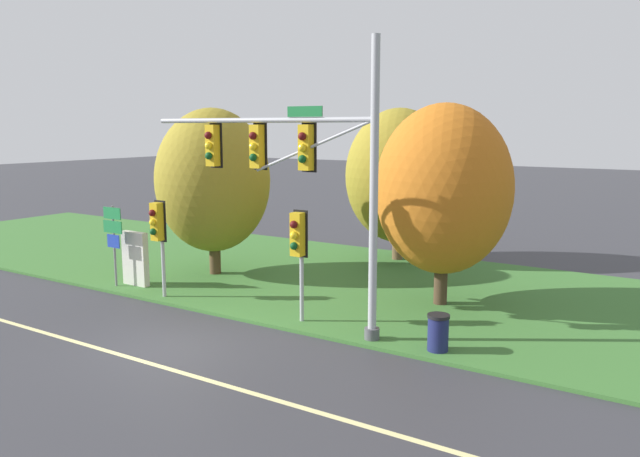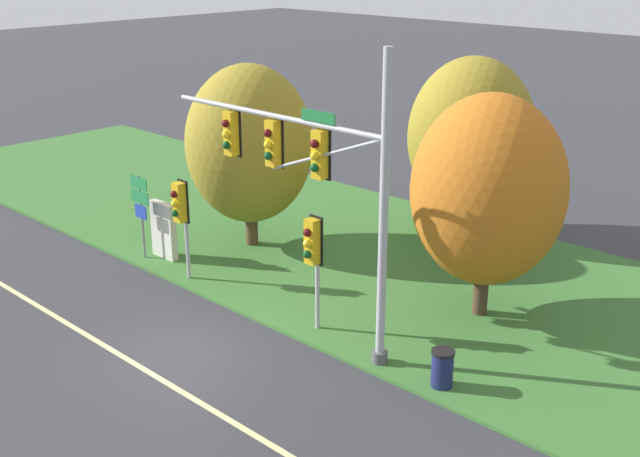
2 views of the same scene
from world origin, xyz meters
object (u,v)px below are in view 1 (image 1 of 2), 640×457
route_sign_post (113,234)px  tree_left_of_mast (399,176)px  tree_nearest_road (213,181)px  tree_behind_signpost (444,190)px  pedestrian_signal_near_kerb (298,241)px  trash_bin (438,332)px  info_kiosk (135,259)px  traffic_signal_mast (300,165)px  pedestrian_signal_further_along (158,228)px

route_sign_post → tree_left_of_mast: 11.48m
tree_nearest_road → tree_behind_signpost: tree_behind_signpost is taller
pedestrian_signal_near_kerb → trash_bin: bearing=0.1°
route_sign_post → info_kiosk: route_sign_post is taller
tree_nearest_road → tree_left_of_mast: (4.70, 6.11, -0.03)m
pedestrian_signal_near_kerb → tree_left_of_mast: (-1.39, 9.36, 1.16)m
tree_left_of_mast → tree_behind_signpost: tree_left_of_mast is taller
info_kiosk → trash_bin: info_kiosk is taller
pedestrian_signal_near_kerb → route_sign_post: bearing=-179.4°
traffic_signal_mast → tree_left_of_mast: traffic_signal_mast is taller
pedestrian_signal_further_along → route_sign_post: (-2.45, 0.21, -0.45)m
pedestrian_signal_near_kerb → tree_nearest_road: tree_nearest_road is taller
route_sign_post → trash_bin: (11.95, 0.08, -1.39)m
tree_nearest_road → tree_behind_signpost: 8.80m
traffic_signal_mast → route_sign_post: (-7.89, 0.06, -2.64)m
tree_behind_signpost → route_sign_post: bearing=-158.7°
route_sign_post → tree_nearest_road: bearing=63.7°
traffic_signal_mast → tree_nearest_road: bearing=151.6°
tree_nearest_road → tree_left_of_mast: 7.71m
pedestrian_signal_further_along → tree_behind_signpost: (7.96, 4.28, 1.30)m
trash_bin → tree_behind_signpost: bearing=111.1°
pedestrian_signal_near_kerb → info_kiosk: pedestrian_signal_near_kerb is taller
pedestrian_signal_near_kerb → trash_bin: pedestrian_signal_near_kerb is taller
tree_left_of_mast → tree_behind_signpost: 6.73m
route_sign_post → trash_bin: size_ratio=3.04×
route_sign_post → tree_left_of_mast: size_ratio=0.45×
pedestrian_signal_near_kerb → tree_nearest_road: (-6.09, 3.25, 1.19)m
pedestrian_signal_further_along → tree_nearest_road: size_ratio=0.51×
traffic_signal_mast → pedestrian_signal_further_along: (-5.44, -0.15, -2.19)m
pedestrian_signal_near_kerb → pedestrian_signal_further_along: bearing=-176.9°
tree_behind_signpost → info_kiosk: tree_behind_signpost is taller
trash_bin → tree_nearest_road: bearing=162.5°
route_sign_post → tree_nearest_road: 4.07m
tree_left_of_mast → trash_bin: bearing=-59.1°
traffic_signal_mast → pedestrian_signal_near_kerb: size_ratio=2.41×
route_sign_post → pedestrian_signal_near_kerb: bearing=0.6°
pedestrian_signal_near_kerb → trash_bin: (4.22, 0.00, -1.88)m
traffic_signal_mast → trash_bin: traffic_signal_mast is taller
route_sign_post → info_kiosk: (0.48, 0.49, -0.92)m
traffic_signal_mast → route_sign_post: 8.32m
pedestrian_signal_further_along → info_kiosk: size_ratio=1.68×
tree_nearest_road → trash_bin: 11.23m
traffic_signal_mast → info_kiosk: size_ratio=4.08×
tree_nearest_road → tree_behind_signpost: size_ratio=1.00×
tree_behind_signpost → pedestrian_signal_near_kerb: bearing=-123.8°
tree_behind_signpost → info_kiosk: bearing=-160.2°
pedestrian_signal_further_along → trash_bin: bearing=1.7°
route_sign_post → trash_bin: 12.03m
pedestrian_signal_near_kerb → route_sign_post: pedestrian_signal_near_kerb is taller
route_sign_post → info_kiosk: 1.15m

